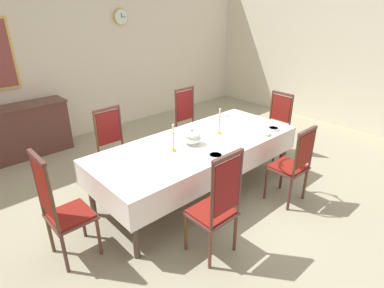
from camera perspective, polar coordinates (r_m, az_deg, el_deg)
The scene contains 22 objects.
ground at distance 4.56m, azimuth 0.49°, elevation -8.53°, with size 8.11×6.15×0.04m, color #A09A80.
back_wall at distance 6.52m, azimuth -19.26°, elevation 15.79°, with size 8.11×0.08×3.26m, color beige.
right_wall at distance 7.32m, azimuth 25.69°, elevation 15.60°, with size 0.08×6.15×3.26m, color beige.
dining_table at distance 4.18m, azimuth 1.04°, elevation -0.50°, with size 2.87×1.18×0.77m.
tablecloth at distance 4.18m, azimuth 1.04°, elevation -0.55°, with size 2.89×1.20×0.34m.
chair_south_a at distance 3.19m, azimuth 4.49°, elevation -11.12°, with size 0.44×0.42×1.22m.
chair_north_a at distance 4.60m, azimuth -13.89°, elevation -0.45°, with size 0.44×0.42×1.13m.
chair_south_b at distance 4.24m, azimuth 17.87°, elevation -3.45°, with size 0.44×0.42×1.07m.
chair_north_b at distance 5.37m, azimuth -0.48°, elevation 4.02°, with size 0.44×0.42×1.17m.
chair_head_west at distance 3.39m, azimuth -22.67°, elevation -10.74°, with size 0.42×0.44×1.23m.
chair_head_east at distance 5.56m, azimuth 14.92°, elevation 3.62°, with size 0.42×0.44×1.08m.
soup_tureen at distance 4.04m, azimuth -0.01°, elevation 1.26°, with size 0.24×0.24×0.20m.
candlestick_west at distance 3.84m, azimuth -3.42°, elevation 0.66°, with size 0.07×0.07×0.35m.
candlestick_east at distance 4.36m, azimuth 5.01°, elevation 3.73°, with size 0.07×0.07×0.37m.
bowl_near_left at distance 4.67m, azimuth 14.60°, elevation 2.71°, with size 0.15×0.15×0.04m.
bowl_near_right at distance 5.15m, azimuth 5.94°, elevation 5.31°, with size 0.14×0.14×0.03m.
bowl_far_left at distance 3.74m, azimuth 4.31°, elevation -2.13°, with size 0.18×0.18×0.03m.
bowl_far_right at distance 4.47m, azimuth 13.18°, elevation 1.87°, with size 0.16×0.16×0.04m.
spoon_primary at distance 4.78m, azimuth 15.06°, elevation 2.93°, with size 0.04×0.18×0.01m.
spoon_secondary at distance 5.24m, azimuth 6.46°, elevation 5.51°, with size 0.03×0.18×0.01m.
sideboard at distance 6.07m, azimuth -28.10°, elevation 2.12°, with size 1.44×0.48×0.90m.
mounted_clock at distance 6.79m, azimuth -12.83°, elevation 21.62°, with size 0.30×0.06×0.30m.
Camera 1 is at (-2.62, -2.79, 2.45)m, focal length 29.31 mm.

